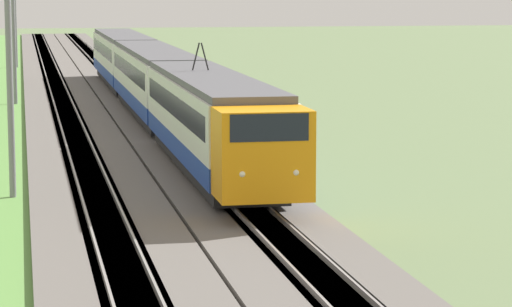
% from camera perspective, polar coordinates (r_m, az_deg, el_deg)
% --- Properties ---
extents(ballast_main, '(240.00, 4.40, 0.30)m').
position_cam_1_polar(ballast_main, '(54.59, -8.44, 0.44)').
color(ballast_main, '#605B56').
rests_on(ballast_main, ground).
extents(ballast_adjacent, '(240.00, 4.40, 0.30)m').
position_cam_1_polar(ballast_adjacent, '(54.97, -3.73, 0.56)').
color(ballast_adjacent, '#605B56').
rests_on(ballast_adjacent, ground).
extents(track_main, '(240.00, 1.57, 0.45)m').
position_cam_1_polar(track_main, '(54.59, -8.44, 0.45)').
color(track_main, '#4C4238').
rests_on(track_main, ground).
extents(track_adjacent, '(240.00, 1.57, 0.45)m').
position_cam_1_polar(track_adjacent, '(54.97, -3.73, 0.57)').
color(track_adjacent, '#4C4238').
rests_on(track_adjacent, ground).
extents(passenger_train, '(59.69, 2.87, 4.98)m').
position_cam_1_polar(passenger_train, '(63.95, -4.81, 3.55)').
color(passenger_train, orange).
rests_on(passenger_train, ground).
extents(catenary_mast_mid, '(0.22, 2.56, 9.15)m').
position_cam_1_polar(catenary_mast_mid, '(41.05, -11.46, 4.31)').
color(catenary_mast_mid, slate).
rests_on(catenary_mast_mid, ground).
extents(catenary_mast_far, '(0.22, 2.56, 9.23)m').
position_cam_1_polar(catenary_mast_far, '(73.66, -11.29, 5.90)').
color(catenary_mast_far, slate).
rests_on(catenary_mast_far, ground).
extents(catenary_mast_distant, '(0.22, 2.56, 8.69)m').
position_cam_1_polar(catenary_mast_distant, '(106.29, -11.22, 6.34)').
color(catenary_mast_distant, slate).
rests_on(catenary_mast_distant, ground).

